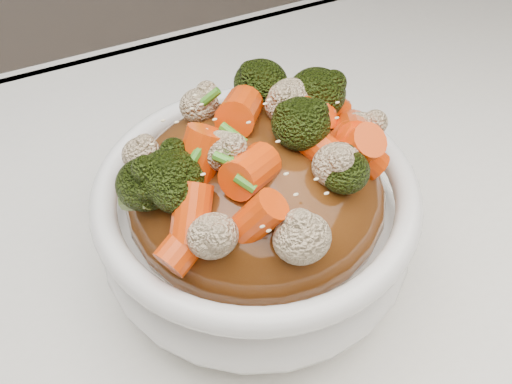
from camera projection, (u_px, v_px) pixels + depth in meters
name	position (u px, v px, depth m)	size (l,w,h in m)	color
tablecloth	(270.00, 316.00, 0.49)	(1.20, 0.80, 0.04)	white
bowl	(256.00, 224.00, 0.47)	(0.24, 0.24, 0.09)	white
sauce_base	(256.00, 195.00, 0.44)	(0.19, 0.19, 0.11)	#532A0E
carrots	(256.00, 123.00, 0.39)	(0.19, 0.19, 0.06)	#EC4307
broccoli	(256.00, 124.00, 0.39)	(0.19, 0.19, 0.05)	black
cauliflower	(256.00, 127.00, 0.40)	(0.19, 0.19, 0.04)	#D2B88F
scallions	(256.00, 121.00, 0.39)	(0.14, 0.14, 0.02)	#3A821E
sesame_seeds	(256.00, 121.00, 0.39)	(0.17, 0.17, 0.01)	beige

